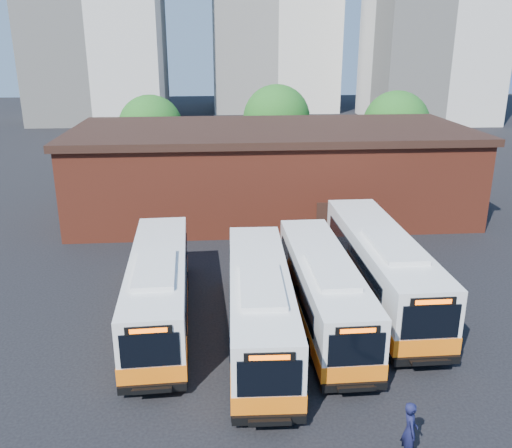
{
  "coord_description": "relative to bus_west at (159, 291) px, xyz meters",
  "views": [
    {
      "loc": [
        -4.09,
        -19.17,
        12.39
      ],
      "look_at": [
        -2.04,
        7.61,
        3.23
      ],
      "focal_mm": 38.0,
      "sensor_mm": 36.0,
      "label": 1
    }
  ],
  "objects": [
    {
      "name": "bus_east",
      "position": [
        10.75,
        1.41,
        0.12
      ],
      "size": [
        2.86,
        13.2,
        3.58
      ],
      "rotation": [
        0.0,
        0.0,
        0.01
      ],
      "color": "white",
      "rests_on": "ground"
    },
    {
      "name": "bus_midwest",
      "position": [
        4.46,
        -1.99,
        0.0
      ],
      "size": [
        2.88,
        12.3,
        3.33
      ],
      "rotation": [
        0.0,
        0.0,
        -0.03
      ],
      "color": "white",
      "rests_on": "ground"
    },
    {
      "name": "tree_mid",
      "position": [
        8.8,
        30.46,
        3.57
      ],
      "size": [
        6.56,
        6.56,
        8.36
      ],
      "color": "#382314",
      "rests_on": "ground"
    },
    {
      "name": "bus_mideast",
      "position": [
        7.49,
        -0.58,
        -0.04
      ],
      "size": [
        2.63,
        11.94,
        3.24
      ],
      "rotation": [
        0.0,
        0.0,
        0.01
      ],
      "color": "white",
      "rests_on": "ground"
    },
    {
      "name": "depot_building",
      "position": [
        6.81,
        16.46,
        1.75
      ],
      "size": [
        28.6,
        12.6,
        6.4
      ],
      "color": "maroon",
      "rests_on": "ground"
    },
    {
      "name": "bus_west",
      "position": [
        0.0,
        0.0,
        0.0
      ],
      "size": [
        3.01,
        12.27,
        3.32
      ],
      "rotation": [
        0.0,
        0.0,
        0.04
      ],
      "color": "white",
      "rests_on": "ground"
    },
    {
      "name": "tree_west",
      "position": [
        -3.2,
        28.46,
        3.14
      ],
      "size": [
        6.0,
        6.0,
        7.65
      ],
      "color": "#382314",
      "rests_on": "ground"
    },
    {
      "name": "ground",
      "position": [
        6.8,
        -3.54,
        -1.51
      ],
      "size": [
        220.0,
        220.0,
        0.0
      ],
      "primitive_type": "plane",
      "color": "black"
    },
    {
      "name": "tree_east",
      "position": [
        19.8,
        27.46,
        3.32
      ],
      "size": [
        6.24,
        6.24,
        7.96
      ],
      "color": "#382314",
      "rests_on": "ground"
    },
    {
      "name": "transit_worker",
      "position": [
        8.48,
        -9.42,
        -0.5
      ],
      "size": [
        0.56,
        0.78,
        2.0
      ],
      "primitive_type": "imported",
      "rotation": [
        0.0,
        0.0,
        1.46
      ],
      "color": "#121435",
      "rests_on": "ground"
    }
  ]
}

